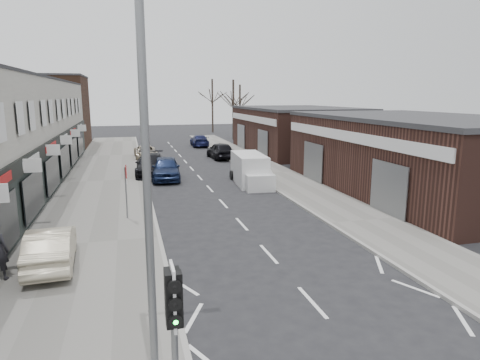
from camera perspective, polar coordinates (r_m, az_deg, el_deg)
ground at (r=11.66m, az=13.86°, el=-19.88°), size 160.00×160.00×0.00m
pavement_left at (r=31.29m, az=-17.68°, el=-0.17°), size 5.50×64.00×0.12m
pavement_right at (r=33.04m, az=4.48°, el=0.92°), size 3.50×64.00×0.12m
brick_block_far at (r=54.38m, az=-24.00°, el=8.22°), size 8.00×10.00×8.00m
right_unit_near at (r=28.89m, az=22.73°, el=2.99°), size 10.00×18.00×4.50m
right_unit_far at (r=46.28m, az=7.56°, el=6.55°), size 10.00×16.00×4.50m
tree_far_a at (r=58.69m, az=-0.88°, el=5.42°), size 3.60×3.60×8.00m
tree_far_b at (r=65.09m, az=-0.01°, el=6.00°), size 3.60×3.60×7.50m
tree_far_c at (r=70.25m, az=-3.65°, el=6.36°), size 3.60×3.60×8.50m
traffic_light at (r=7.58m, az=-8.83°, el=-16.86°), size 0.28×0.60×3.10m
street_lamp at (r=8.01m, az=-11.12°, el=1.34°), size 2.23×0.22×8.00m
warning_sign at (r=21.02m, az=-14.94°, el=0.55°), size 0.12×0.80×2.70m
white_van at (r=29.05m, az=1.34°, el=1.34°), size 2.19×5.38×2.05m
sedan_on_pavement at (r=16.36m, az=-23.89°, el=-8.13°), size 1.72×4.26×1.38m
parked_car_left_a at (r=31.11m, az=-9.84°, el=1.56°), size 2.32×4.95×1.64m
parked_car_left_b at (r=32.94m, az=-11.79°, el=2.00°), size 2.59×5.67×1.61m
parked_car_left_c at (r=41.89m, az=-12.47°, el=3.65°), size 2.13×4.45×1.22m
parked_car_right_a at (r=29.07m, az=1.89°, el=0.78°), size 1.60×4.20×1.37m
parked_car_right_b at (r=40.83m, az=-2.63°, el=3.96°), size 2.15×4.74×1.58m
parked_car_right_c at (r=51.07m, az=-5.43°, el=5.26°), size 2.13×4.77×1.36m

